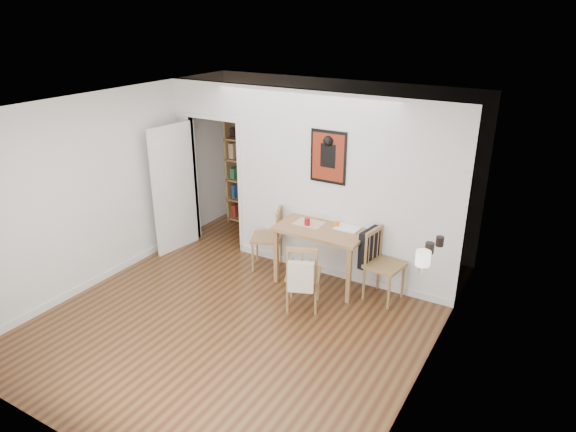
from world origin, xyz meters
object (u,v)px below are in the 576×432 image
Objects in this scene: dining_table at (323,234)px; chair_right at (383,264)px; mantel_lamp at (423,260)px; orange_fruit at (336,224)px; ceramic_jar_b at (440,241)px; bookshelf at (249,171)px; notebook at (348,228)px; fireplace at (427,304)px; chair_front at (303,275)px; red_glass at (307,222)px; chair_left at (267,238)px; ceramic_jar_a at (430,248)px.

chair_right is (0.88, 0.00, -0.24)m from dining_table.
dining_table is 2.15m from mantel_lamp.
orange_fruit is 0.73× the size of ceramic_jar_b.
bookshelf is 24.02× the size of orange_fruit.
ceramic_jar_b is at bearing -24.42° from notebook.
fireplace is 11.31× the size of ceramic_jar_b.
chair_front is 9.18× the size of red_glass.
ceramic_jar_b is (1.58, 0.22, 0.75)m from chair_front.
ceramic_jar_b reaches higher than red_glass.
fireplace reaches higher than chair_left.
mantel_lamp is at bearing -43.96° from notebook.
ceramic_jar_a is at bearing -20.21° from red_glass.
chair_right is at bearing 0.52° from chair_left.
bookshelf is (-2.18, 2.01, 0.49)m from chair_front.
notebook is 2.75× the size of ceramic_jar_a.
chair_front is at bearing -94.01° from orange_fruit.
mantel_lamp is (1.53, -1.31, 0.43)m from orange_fruit.
bookshelf is at bearing 132.05° from chair_left.
bookshelf is at bearing 144.16° from red_glass.
bookshelf is 6.02× the size of notebook.
ceramic_jar_b reaches higher than orange_fruit.
dining_table is 10.49× the size of ceramic_jar_a.
chair_front is at bearing -65.20° from red_glass.
chair_right is 8.70× the size of ceramic_jar_b.
red_glass is 0.43× the size of mantel_lamp.
dining_table is at bearing 13.41° from red_glass.
dining_table is at bearing -144.49° from orange_fruit.
fireplace is at bearing -86.06° from ceramic_jar_b.
dining_table is at bearing -31.95° from bookshelf.
mantel_lamp is 0.49m from ceramic_jar_a.
notebook is at bearing 6.32° from chair_left.
orange_fruit is at bearing 150.47° from ceramic_jar_a.
ceramic_jar_b is (1.36, -0.62, 0.37)m from notebook.
chair_right reaches higher than chair_left.
chair_left is at bearing 169.33° from ceramic_jar_b.
chair_front is 1.70m from ceramic_jar_a.
chair_right is at bearing 135.33° from ceramic_jar_a.
ceramic_jar_b is (-0.01, 0.71, -0.09)m from mantel_lamp.
chair_right is 0.83m from orange_fruit.
ceramic_jar_a reaches higher than orange_fruit.
ceramic_jar_a is at bearing -101.96° from ceramic_jar_b.
notebook is at bearing 168.44° from chair_right.
chair_left is (-0.90, -0.01, -0.27)m from dining_table.
notebook reaches higher than dining_table.
dining_table is at bearing 144.42° from mantel_lamp.
mantel_lamp is at bearing -92.09° from fireplace.
orange_fruit is at bearing 23.46° from red_glass.
chair_left is at bearing -173.68° from notebook.
bookshelf reaches higher than dining_table.
notebook is at bearing 4.75° from orange_fruit.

